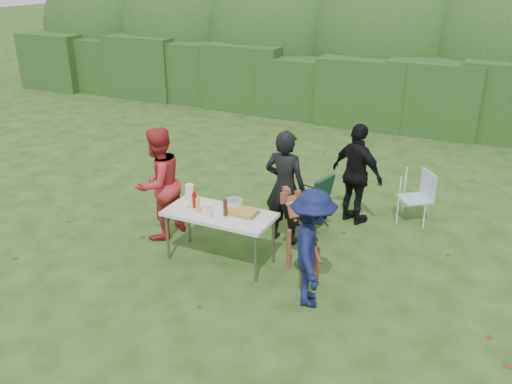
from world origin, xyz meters
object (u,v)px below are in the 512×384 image
at_px(camping_chair, 310,201).
at_px(beer_bottle, 225,208).
at_px(person_black_puffy, 357,174).
at_px(paper_towel_roll, 190,193).
at_px(folding_table, 219,216).
at_px(dog, 303,244).
at_px(person_red_jacket, 159,184).
at_px(lawn_chair, 415,197).
at_px(mustard_bottle, 198,205).
at_px(child, 312,249).
at_px(person_cook, 285,187).
at_px(ketchup_bottle, 194,200).

bearing_deg(camping_chair, beer_bottle, 81.46).
xyz_separation_m(person_black_puffy, camping_chair, (-0.56, -0.56, -0.34)).
distance_m(camping_chair, paper_towel_roll, 1.91).
bearing_deg(folding_table, dog, 3.27).
distance_m(person_red_jacket, lawn_chair, 4.03).
bearing_deg(beer_bottle, folding_table, 157.59).
height_order(mustard_bottle, paper_towel_roll, paper_towel_roll).
relative_size(child, lawn_chair, 1.79).
height_order(folding_table, person_red_jacket, person_red_jacket).
bearing_deg(dog, person_cook, -6.46).
distance_m(person_cook, person_black_puffy, 1.32).
bearing_deg(beer_bottle, dog, 6.30).
bearing_deg(camping_chair, person_black_puffy, -119.95).
distance_m(mustard_bottle, ketchup_bottle, 0.16).
xyz_separation_m(person_red_jacket, beer_bottle, (1.30, -0.34, 0.01)).
distance_m(ketchup_bottle, paper_towel_roll, 0.22).
distance_m(camping_chair, lawn_chair, 1.74).
bearing_deg(person_cook, dog, 127.73).
height_order(dog, ketchup_bottle, dog).
xyz_separation_m(person_red_jacket, mustard_bottle, (0.91, -0.40, -0.01)).
xyz_separation_m(folding_table, beer_bottle, (0.12, -0.05, 0.17)).
bearing_deg(person_red_jacket, mustard_bottle, 77.24).
relative_size(folding_table, paper_towel_roll, 5.77).
bearing_deg(person_black_puffy, beer_bottle, 84.09).
bearing_deg(person_red_jacket, beer_bottle, 86.21).
bearing_deg(paper_towel_roll, camping_chair, 44.75).
xyz_separation_m(folding_table, child, (1.48, -0.40, 0.06)).
distance_m(lawn_chair, paper_towel_roll, 3.62).
distance_m(folding_table, lawn_chair, 3.30).
bearing_deg(beer_bottle, mustard_bottle, -171.11).
bearing_deg(folding_table, mustard_bottle, -157.45).
distance_m(mustard_bottle, beer_bottle, 0.39).
xyz_separation_m(person_red_jacket, dog, (2.37, -0.22, -0.34)).
bearing_deg(paper_towel_roll, lawn_chair, 40.29).
xyz_separation_m(child, dog, (-0.29, 0.47, -0.24)).
bearing_deg(person_cook, ketchup_bottle, 47.14).
bearing_deg(child, person_cook, 13.84).
bearing_deg(mustard_bottle, person_red_jacket, 156.58).
xyz_separation_m(person_cook, beer_bottle, (-0.44, -0.99, 0.00)).
bearing_deg(lawn_chair, person_black_puffy, -10.12).
xyz_separation_m(person_red_jacket, person_black_puffy, (2.52, 1.73, -0.04)).
bearing_deg(beer_bottle, person_red_jacket, 165.56).
distance_m(lawn_chair, ketchup_bottle, 3.59).
bearing_deg(child, ketchup_bottle, 57.62).
relative_size(folding_table, person_red_jacket, 0.88).
relative_size(child, mustard_bottle, 7.43).
height_order(folding_table, ketchup_bottle, ketchup_bottle).
height_order(folding_table, dog, dog).
bearing_deg(mustard_bottle, dog, 6.99).
relative_size(child, dog, 1.39).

